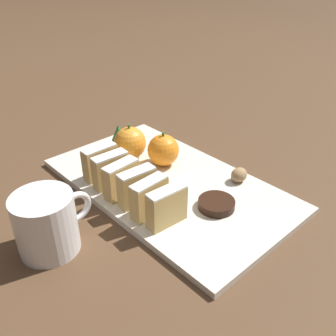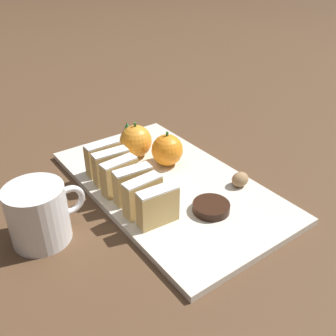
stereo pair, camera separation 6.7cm
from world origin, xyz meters
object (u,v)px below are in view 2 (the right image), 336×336
object	(u,v)px
walnut	(240,179)
orange_far	(136,141)
orange_near	(167,150)
chocolate_cookie	(211,207)
coffee_mug	(40,214)

from	to	relation	value
walnut	orange_far	bearing A→B (deg)	113.76
orange_near	walnut	size ratio (longest dim) A/B	2.14
orange_near	orange_far	xyz separation A→B (m)	(-0.03, 0.07, 0.00)
orange_near	walnut	distance (m)	0.15
orange_far	chocolate_cookie	world-z (taller)	orange_far
orange_near	coffee_mug	xyz separation A→B (m)	(-0.27, -0.06, 0.00)
walnut	coffee_mug	bearing A→B (deg)	165.79
chocolate_cookie	orange_far	bearing A→B (deg)	89.84
walnut	orange_near	bearing A→B (deg)	113.09
orange_far	coffee_mug	size ratio (longest dim) A/B	0.61
chocolate_cookie	coffee_mug	size ratio (longest dim) A/B	0.51
orange_near	orange_far	size ratio (longest dim) A/B	0.95
orange_near	chocolate_cookie	size ratio (longest dim) A/B	1.14
coffee_mug	chocolate_cookie	bearing A→B (deg)	-24.41
walnut	chocolate_cookie	size ratio (longest dim) A/B	0.53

